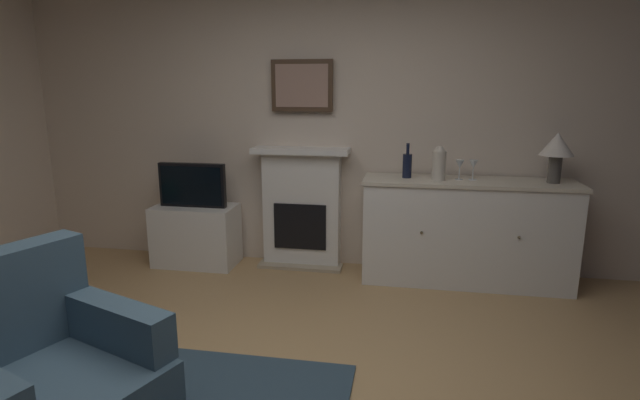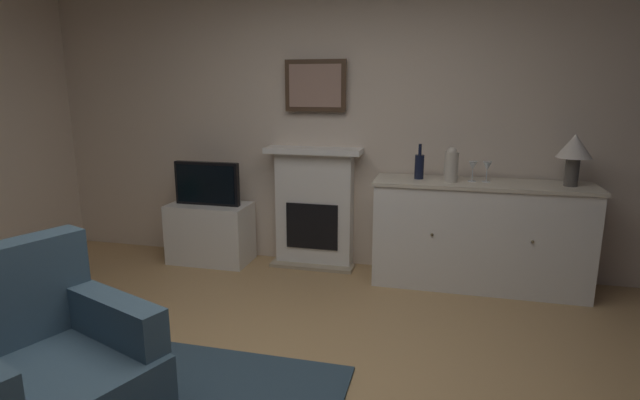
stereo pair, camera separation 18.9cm
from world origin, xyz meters
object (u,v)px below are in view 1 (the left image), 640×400
Objects in this scene: wine_bottle at (407,165)px; tv_cabinet at (196,235)px; vase_decorative at (439,163)px; sideboard_cabinet at (466,232)px; wine_glass_center at (473,165)px; wine_glass_left at (460,165)px; tv_set at (192,185)px; framed_picture at (302,86)px; table_lamp at (557,148)px; armchair at (43,379)px; fireplace_unit at (302,208)px.

wine_bottle is 0.39× the size of tv_cabinet.
wine_bottle is 1.03× the size of vase_decorative.
sideboard_cabinet reaches higher than tv_cabinet.
sideboard_cabinet is 5.94× the size of wine_bottle.
wine_glass_center is at bearing 38.01° from sideboard_cabinet.
wine_glass_left reaches higher than tv_set.
wine_bottle is at bearing -11.70° from framed_picture.
wine_glass_center is at bearing 178.16° from table_lamp.
wine_bottle is at bearing 177.41° from wine_glass_left.
sideboard_cabinet is 0.56m from wine_glass_center.
framed_picture is 3.02m from armchair.
table_lamp is at bearing -1.84° from wine_glass_center.
tv_cabinet is at bearing -170.55° from fireplace_unit.
vase_decorative is at bearing -165.96° from wine_glass_center.
tv_cabinet is (-0.97, -0.21, -1.36)m from framed_picture.
tv_cabinet is (-2.45, -0.00, -0.73)m from wine_glass_center.
wine_glass_center reaches higher than tv_set.
sideboard_cabinet is 1.68× the size of armchair.
framed_picture reaches higher than vase_decorative.
vase_decorative is 2.18m from tv_set.
sideboard_cabinet is 0.97m from table_lamp.
table_lamp is (0.64, 0.00, 0.72)m from sideboard_cabinet.
wine_bottle is 0.53m from wine_glass_center.
fireplace_unit is 6.67× the size of wine_glass_center.
tv_set reaches higher than tv_cabinet.
wine_glass_center is 3.28m from armchair.
sideboard_cabinet is at bearing -8.75° from framed_picture.
vase_decorative is 2.29m from tv_cabinet.
framed_picture is at bearing 172.16° from wine_glass_center.
vase_decorative reaches higher than sideboard_cabinet.
fireplace_unit is 3.79× the size of wine_bottle.
wine_bottle is 0.27m from vase_decorative.
wine_glass_left is 2.35m from tv_set.
table_lamp is 0.65× the size of tv_set.
table_lamp is 2.42× the size of wine_glass_left.
tv_cabinet is at bearing -179.61° from wine_bottle.
sideboard_cabinet is 10.44× the size of wine_glass_center.
wine_glass_left is 3.20m from armchair.
wine_glass_left is at bearing -174.40° from wine_glass_center.
framed_picture is 1.96× the size of vase_decorative.
table_lamp is 1.38× the size of wine_bottle.
fireplace_unit is 1.77× the size of tv_set.
framed_picture is 2.15m from table_lamp.
wine_glass_center is (-0.62, 0.02, -0.16)m from table_lamp.
wine_glass_left is at bearing 179.29° from table_lamp.
armchair reaches higher than tv_cabinet.
wine_glass_center is at bearing 50.23° from armchair.
tv_cabinet is (-3.06, 0.02, -0.88)m from table_lamp.
tv_set is (-0.98, -0.23, -0.88)m from framed_picture.
tv_set is at bearing -169.23° from fireplace_unit.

